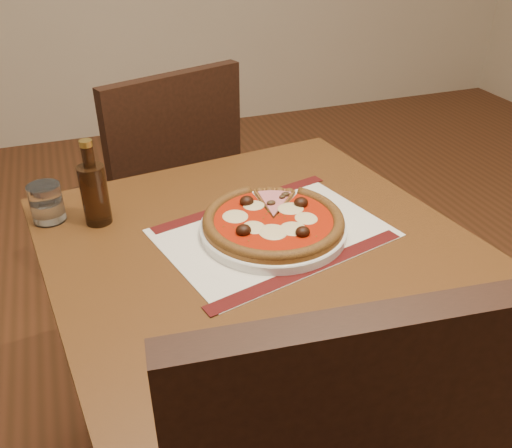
% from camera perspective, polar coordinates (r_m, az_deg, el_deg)
% --- Properties ---
extents(table, '(0.90, 0.90, 0.75)m').
position_cam_1_polar(table, '(1.13, 0.35, -6.18)').
color(table, '#5A3215').
rests_on(table, ground).
extents(chair_far, '(0.55, 0.55, 0.92)m').
position_cam_1_polar(chair_far, '(1.77, -9.75, 3.67)').
color(chair_far, black).
rests_on(chair_far, ground).
extents(placemat, '(0.50, 0.41, 0.00)m').
position_cam_1_polar(placemat, '(1.10, 1.82, -0.94)').
color(placemat, beige).
rests_on(placemat, table).
extents(plate, '(0.30, 0.30, 0.02)m').
position_cam_1_polar(plate, '(1.10, 1.83, -0.50)').
color(plate, white).
rests_on(plate, placemat).
extents(pizza, '(0.29, 0.29, 0.04)m').
position_cam_1_polar(pizza, '(1.08, 1.84, 0.38)').
color(pizza, olive).
rests_on(pizza, plate).
extents(ham_slice, '(0.09, 0.13, 0.02)m').
position_cam_1_polar(ham_slice, '(1.16, 2.70, 2.44)').
color(ham_slice, olive).
rests_on(ham_slice, plate).
extents(water_glass, '(0.08, 0.08, 0.08)m').
position_cam_1_polar(water_glass, '(1.21, -21.18, 2.07)').
color(water_glass, white).
rests_on(water_glass, table).
extents(bottle, '(0.05, 0.05, 0.18)m').
position_cam_1_polar(bottle, '(1.15, -16.67, 3.30)').
color(bottle, '#341C0D').
rests_on(bottle, table).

